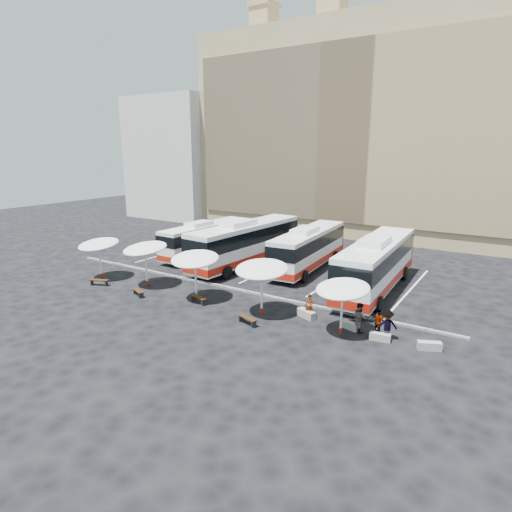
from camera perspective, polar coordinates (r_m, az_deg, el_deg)
The scene contains 26 objects.
ground at distance 32.88m, azimuth -4.30°, elevation -4.57°, with size 120.00×120.00×0.00m, color black.
sandstone_building at distance 59.76m, azimuth 14.83°, elevation 15.75°, with size 42.00×18.25×29.60m.
apartment_block at distance 70.59m, azimuth -9.15°, elevation 12.78°, with size 14.00×14.00×18.00m, color beige.
curb_divider at distance 33.24m, azimuth -3.79°, elevation -4.22°, with size 34.00×0.25×0.15m, color black.
bay_lines at distance 39.27m, azimuth 2.71°, elevation -1.40°, with size 24.15×12.00×0.01m.
bus_0 at distance 43.22m, azimuth -6.69°, elevation 2.44°, with size 2.90×11.27×3.55m.
bus_1 at distance 39.29m, azimuth -1.32°, elevation 1.92°, with size 3.81×13.72×4.30m.
bus_2 at distance 38.48m, azimuth 7.05°, elevation 1.21°, with size 3.46×12.35×3.87m.
bus_3 at distance 33.47m, azimuth 15.80°, elevation -0.87°, with size 3.58×13.49×4.24m.
sunshade_0 at distance 37.35m, azimuth -20.24°, elevation 1.46°, with size 3.32×3.36×3.40m.
sunshade_1 at distance 34.18m, azimuth -14.57°, elevation 0.95°, with size 4.07×4.10×3.53m.
sunshade_2 at distance 30.26m, azimuth -8.13°, elevation -0.42°, with size 4.24×4.26×3.53m.
sunshade_3 at distance 27.31m, azimuth 0.77°, elevation -1.78°, with size 4.03×4.06×3.58m.
sunshade_4 at distance 24.96m, azimuth 11.49°, elevation -4.34°, with size 3.80×3.82×3.24m.
wood_bench_0 at distance 36.04m, azimuth -20.21°, elevation -3.14°, with size 1.57×0.98×0.47m.
wood_bench_1 at distance 32.63m, azimuth -15.42°, elevation -4.59°, with size 1.46×0.92×0.44m.
wood_bench_2 at distance 30.34m, azimuth -7.68°, elevation -5.56°, with size 1.62×0.79×0.48m.
wood_bench_3 at distance 26.60m, azimuth -1.15°, elevation -8.37°, with size 1.56×0.82×0.46m.
conc_bench_0 at distance 27.79m, azimuth 6.73°, elevation -7.69°, with size 1.34×0.45×0.50m, color gray.
conc_bench_1 at distance 26.59m, azimuth 12.43°, elevation -9.06°, with size 1.15×0.38×0.43m, color gray.
conc_bench_2 at distance 25.52m, azimuth 16.21°, elevation -10.32°, with size 1.16×0.39×0.43m, color gray.
conc_bench_3 at distance 25.27m, azimuth 22.12°, elevation -11.05°, with size 1.24×0.41×0.47m, color gray.
passenger_0 at distance 27.64m, azimuth 7.14°, elevation -6.67°, with size 0.56×0.37×1.54m, color black.
passenger_1 at distance 26.11m, azimuth 13.66°, elevation -7.96°, with size 0.87×0.68×1.78m, color black.
passenger_2 at distance 25.89m, azimuth 15.89°, elevation -8.54°, with size 0.94×0.39×1.60m, color black.
passenger_3 at distance 25.48m, azimuth 17.06°, elevation -8.78°, with size 1.15×0.66×1.78m, color black.
Camera 1 is at (18.81, -24.81, 10.58)m, focal length 30.00 mm.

